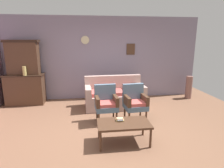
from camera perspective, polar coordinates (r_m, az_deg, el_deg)
name	(u,v)px	position (r m, az deg, el deg)	size (l,w,h in m)	color
ground_plane	(115,133)	(4.15, 0.83, -14.74)	(7.68, 7.68, 0.00)	brown
wall_back_with_decor	(104,58)	(6.31, -2.50, 7.83)	(6.40, 0.09, 2.70)	gray
side_cabinet	(26,89)	(6.37, -24.87, -1.45)	(1.16, 0.55, 0.93)	#472D1E
cabinet_upper_hutch	(23,57)	(6.29, -25.53, 7.45)	(0.99, 0.38, 1.03)	#472D1E
vase_on_cabinet	(24,71)	(6.05, -25.16, 3.63)	(0.11, 0.11, 0.27)	tan
floral_couch	(114,96)	(5.56, 0.76, -3.68)	(1.75, 0.88, 0.90)	tan
armchair_near_cabinet	(106,102)	(4.51, -1.82, -5.49)	(0.55, 0.52, 0.90)	slate
armchair_by_doorway	(135,101)	(4.60, 6.97, -5.21)	(0.56, 0.54, 0.90)	slate
coffee_table	(124,125)	(3.65, 3.57, -12.28)	(1.00, 0.56, 0.42)	#472D1E
book_stack_on_table	(120,120)	(3.69, 2.42, -10.78)	(0.16, 0.12, 0.06)	tan
floor_vase_by_wall	(189,87)	(6.87, 22.38, -0.94)	(0.21, 0.21, 0.76)	brown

